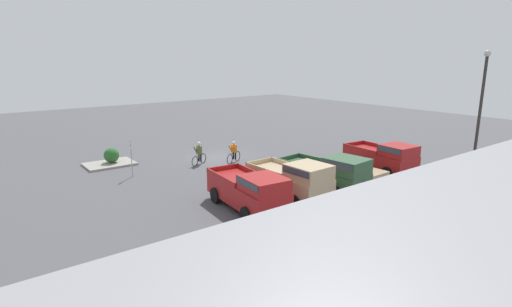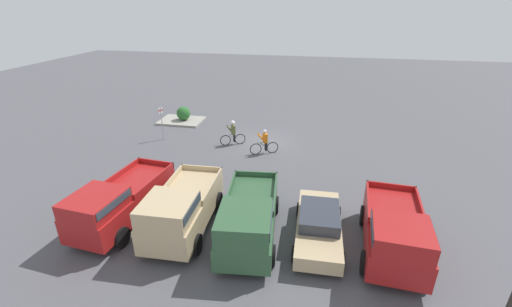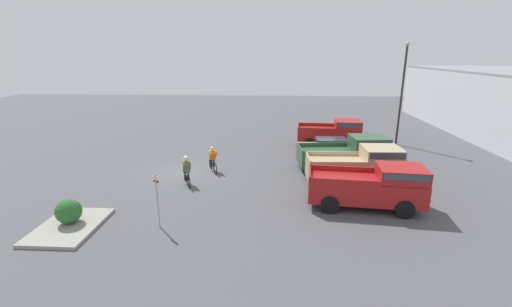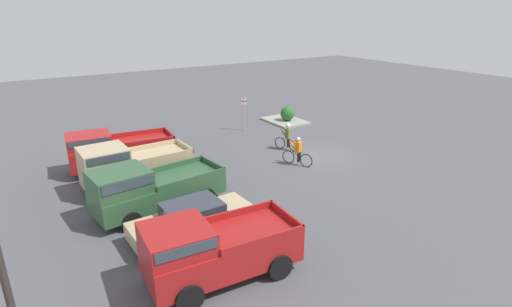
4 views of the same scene
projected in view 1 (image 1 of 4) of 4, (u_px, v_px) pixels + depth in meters
name	position (u px, v px, depth m)	size (l,w,h in m)	color
ground_plane	(217.00, 158.00, 30.99)	(80.00, 80.00, 0.00)	#4C4C51
pickup_truck_0	(384.00, 157.00, 26.72)	(2.55, 5.00, 2.14)	maroon
sedan_0	(350.00, 169.00, 25.63)	(2.01, 4.77, 1.33)	tan
pickup_truck_1	(330.00, 172.00, 23.31)	(2.69, 5.70, 2.14)	#2D5133
pickup_truck_2	(293.00, 180.00, 21.67)	(2.39, 5.12, 2.23)	tan
pickup_truck_3	(250.00, 190.00, 20.04)	(2.62, 5.51, 2.12)	maroon
cyclist_0	(199.00, 153.00, 29.01)	(1.60, 0.76, 1.72)	black
cyclist_1	(234.00, 152.00, 29.59)	(1.71, 0.81, 1.63)	black
fire_lane_sign	(131.00, 155.00, 25.88)	(0.17, 0.27, 2.44)	#9E9EA3
lamppost	(480.00, 112.00, 22.36)	(0.36, 0.36, 8.01)	#2D2823
curb_island	(110.00, 164.00, 29.00)	(3.38, 2.44, 0.15)	gray
shrub	(111.00, 155.00, 29.03)	(1.08, 1.08, 1.08)	#286028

